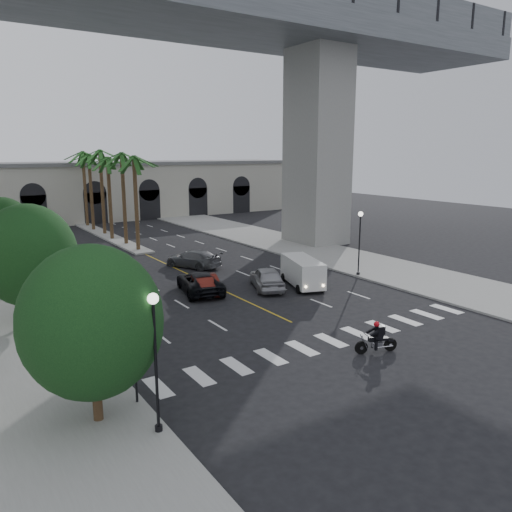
{
  "coord_description": "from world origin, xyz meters",
  "views": [
    {
      "loc": [
        -17.44,
        -20.67,
        10.12
      ],
      "look_at": [
        0.04,
        6.0,
        3.37
      ],
      "focal_mm": 35.0,
      "sensor_mm": 36.0,
      "label": 1
    }
  ],
  "objects_px": {
    "lamp_post_left_far": "(40,252)",
    "traffic_signal_far": "(104,319)",
    "car_d": "(193,259)",
    "motorcycle_rider": "(378,338)",
    "car_e": "(107,267)",
    "traffic_signal_near": "(134,347)",
    "car_a": "(267,278)",
    "car_b": "(204,283)",
    "cargo_van": "(303,271)",
    "lamp_post_right": "(360,238)",
    "car_c": "(200,282)",
    "lamp_post_left_near": "(155,351)"
  },
  "relations": [
    {
      "from": "lamp_post_right",
      "to": "car_c",
      "type": "bearing_deg",
      "value": 167.83
    },
    {
      "from": "lamp_post_left_near",
      "to": "traffic_signal_near",
      "type": "bearing_deg",
      "value": 87.71
    },
    {
      "from": "motorcycle_rider",
      "to": "traffic_signal_near",
      "type": "bearing_deg",
      "value": -168.54
    },
    {
      "from": "traffic_signal_far",
      "to": "car_e",
      "type": "bearing_deg",
      "value": 73.02
    },
    {
      "from": "lamp_post_left_near",
      "to": "car_a",
      "type": "distance_m",
      "value": 20.18
    },
    {
      "from": "lamp_post_right",
      "to": "motorcycle_rider",
      "type": "distance_m",
      "value": 16.16
    },
    {
      "from": "car_a",
      "to": "car_b",
      "type": "height_order",
      "value": "car_a"
    },
    {
      "from": "lamp_post_left_far",
      "to": "traffic_signal_near",
      "type": "relative_size",
      "value": 1.47
    },
    {
      "from": "car_c",
      "to": "cargo_van",
      "type": "relative_size",
      "value": 1.04
    },
    {
      "from": "traffic_signal_far",
      "to": "car_e",
      "type": "height_order",
      "value": "traffic_signal_far"
    },
    {
      "from": "car_b",
      "to": "cargo_van",
      "type": "height_order",
      "value": "cargo_van"
    },
    {
      "from": "traffic_signal_far",
      "to": "lamp_post_right",
      "type": "bearing_deg",
      "value": 15.98
    },
    {
      "from": "lamp_post_left_far",
      "to": "traffic_signal_far",
      "type": "bearing_deg",
      "value": -89.6
    },
    {
      "from": "car_d",
      "to": "traffic_signal_far",
      "type": "bearing_deg",
      "value": 28.29
    },
    {
      "from": "traffic_signal_far",
      "to": "car_b",
      "type": "distance_m",
      "value": 13.45
    },
    {
      "from": "car_c",
      "to": "car_e",
      "type": "distance_m",
      "value": 9.26
    },
    {
      "from": "traffic_signal_near",
      "to": "car_a",
      "type": "distance_m",
      "value": 18.38
    },
    {
      "from": "lamp_post_right",
      "to": "traffic_signal_near",
      "type": "height_order",
      "value": "lamp_post_right"
    },
    {
      "from": "car_d",
      "to": "lamp_post_left_near",
      "type": "bearing_deg",
      "value": 36.59
    },
    {
      "from": "traffic_signal_far",
      "to": "car_d",
      "type": "height_order",
      "value": "traffic_signal_far"
    },
    {
      "from": "lamp_post_right",
      "to": "traffic_signal_near",
      "type": "relative_size",
      "value": 1.47
    },
    {
      "from": "car_d",
      "to": "motorcycle_rider",
      "type": "bearing_deg",
      "value": 63.93
    },
    {
      "from": "lamp_post_left_near",
      "to": "motorcycle_rider",
      "type": "xyz_separation_m",
      "value": [
        12.29,
        0.98,
        -2.46
      ]
    },
    {
      "from": "lamp_post_left_far",
      "to": "car_b",
      "type": "relative_size",
      "value": 1.17
    },
    {
      "from": "cargo_van",
      "to": "traffic_signal_far",
      "type": "bearing_deg",
      "value": -140.24
    },
    {
      "from": "traffic_signal_near",
      "to": "car_b",
      "type": "height_order",
      "value": "traffic_signal_near"
    },
    {
      "from": "lamp_post_right",
      "to": "motorcycle_rider",
      "type": "xyz_separation_m",
      "value": [
        -10.51,
        -12.02,
        -2.46
      ]
    },
    {
      "from": "car_c",
      "to": "cargo_van",
      "type": "distance_m",
      "value": 7.78
    },
    {
      "from": "cargo_van",
      "to": "traffic_signal_near",
      "type": "bearing_deg",
      "value": -129.42
    },
    {
      "from": "car_c",
      "to": "car_b",
      "type": "bearing_deg",
      "value": 135.24
    },
    {
      "from": "motorcycle_rider",
      "to": "car_e",
      "type": "bearing_deg",
      "value": 125.1
    },
    {
      "from": "motorcycle_rider",
      "to": "car_c",
      "type": "xyz_separation_m",
      "value": [
        -2.56,
        14.84,
        0.02
      ]
    },
    {
      "from": "traffic_signal_far",
      "to": "cargo_van",
      "type": "distance_m",
      "value": 18.13
    },
    {
      "from": "car_a",
      "to": "car_b",
      "type": "xyz_separation_m",
      "value": [
        -4.46,
        1.57,
        -0.09
      ]
    },
    {
      "from": "traffic_signal_far",
      "to": "car_b",
      "type": "relative_size",
      "value": 0.8
    },
    {
      "from": "lamp_post_right",
      "to": "traffic_signal_near",
      "type": "distance_m",
      "value": 25.02
    },
    {
      "from": "car_a",
      "to": "car_d",
      "type": "bearing_deg",
      "value": -58.45
    },
    {
      "from": "traffic_signal_near",
      "to": "car_a",
      "type": "relative_size",
      "value": 0.74
    },
    {
      "from": "motorcycle_rider",
      "to": "car_c",
      "type": "height_order",
      "value": "motorcycle_rider"
    },
    {
      "from": "lamp_post_left_far",
      "to": "traffic_signal_far",
      "type": "relative_size",
      "value": 1.47
    },
    {
      "from": "motorcycle_rider",
      "to": "cargo_van",
      "type": "relative_size",
      "value": 0.41
    },
    {
      "from": "cargo_van",
      "to": "car_d",
      "type": "bearing_deg",
      "value": 130.17
    },
    {
      "from": "lamp_post_left_far",
      "to": "car_a",
      "type": "bearing_deg",
      "value": -26.05
    },
    {
      "from": "lamp_post_right",
      "to": "cargo_van",
      "type": "distance_m",
      "value": 6.17
    },
    {
      "from": "car_c",
      "to": "traffic_signal_far",
      "type": "bearing_deg",
      "value": 57.12
    },
    {
      "from": "lamp_post_left_far",
      "to": "lamp_post_right",
      "type": "relative_size",
      "value": 1.0
    },
    {
      "from": "car_d",
      "to": "traffic_signal_near",
      "type": "bearing_deg",
      "value": 33.96
    },
    {
      "from": "car_e",
      "to": "cargo_van",
      "type": "bearing_deg",
      "value": 128.44
    },
    {
      "from": "lamp_post_left_far",
      "to": "car_e",
      "type": "relative_size",
      "value": 1.1
    },
    {
      "from": "lamp_post_left_far",
      "to": "car_a",
      "type": "distance_m",
      "value": 16.16
    }
  ]
}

